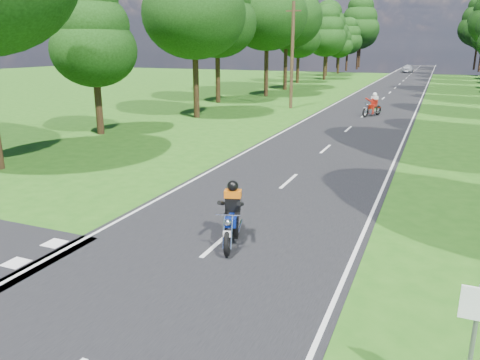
% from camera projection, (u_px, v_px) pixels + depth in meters
% --- Properties ---
extents(ground, '(160.00, 160.00, 0.00)m').
position_uv_depth(ground, '(180.00, 277.00, 10.13)').
color(ground, '#215413').
rests_on(ground, ground).
extents(main_road, '(7.00, 140.00, 0.02)m').
position_uv_depth(main_road, '(395.00, 88.00, 54.39)').
color(main_road, black).
rests_on(main_road, ground).
extents(road_markings, '(7.40, 140.00, 0.01)m').
position_uv_depth(road_markings, '(392.00, 89.00, 52.78)').
color(road_markings, silver).
rests_on(road_markings, main_road).
extents(treeline, '(40.00, 115.35, 14.78)m').
position_uv_depth(treeline, '(420.00, 17.00, 60.47)').
color(treeline, black).
rests_on(treeline, ground).
extents(telegraph_pole, '(1.20, 0.26, 8.00)m').
position_uv_depth(telegraph_pole, '(292.00, 55.00, 36.02)').
color(telegraph_pole, '#382616').
rests_on(telegraph_pole, ground).
extents(road_sign, '(0.45, 0.07, 2.00)m').
position_uv_depth(road_sign, '(475.00, 332.00, 5.93)').
color(road_sign, slate).
rests_on(road_sign, ground).
extents(rider_near_blue, '(1.13, 1.99, 1.58)m').
position_uv_depth(rider_near_blue, '(232.00, 213.00, 11.68)').
color(rider_near_blue, navy).
rests_on(rider_near_blue, main_road).
extents(rider_far_red, '(1.40, 2.07, 1.64)m').
position_uv_depth(rider_far_red, '(372.00, 104.00, 32.62)').
color(rider_far_red, '#A51A0C').
rests_on(rider_far_red, main_road).
extents(distant_car, '(1.86, 4.26, 1.43)m').
position_uv_depth(distant_car, '(408.00, 68.00, 84.00)').
color(distant_car, silver).
rests_on(distant_car, main_road).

